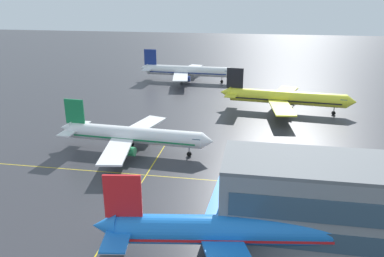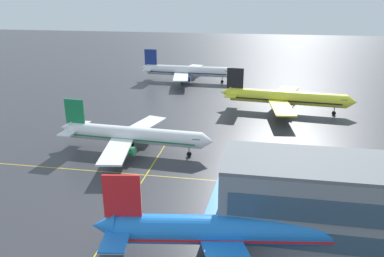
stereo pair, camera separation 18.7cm
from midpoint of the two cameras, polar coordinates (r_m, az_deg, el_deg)
The scene contains 5 objects.
airliner_front_gate at distance 51.81m, azimuth 6.49°, elevation -14.79°, with size 38.07×32.52×11.84m.
airliner_second_row at distance 84.57m, azimuth -8.84°, elevation -0.98°, with size 35.39×30.50×11.01m.
airliner_third_row at distance 115.18m, azimuth 13.57°, elevation 4.47°, with size 38.88×33.39×12.08m.
airliner_far_left_stand at distance 150.98m, azimuth -0.80°, elevation 8.54°, with size 38.59×33.31×12.01m.
taxiway_markings at distance 60.42m, azimuth -11.69°, elevation -14.18°, with size 147.54×77.41×0.01m.
Camera 1 is at (19.88, -30.75, 33.26)m, focal length 35.92 mm.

